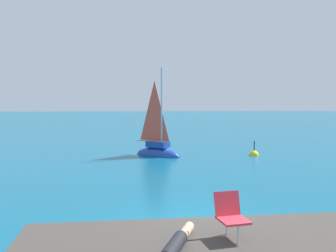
{
  "coord_description": "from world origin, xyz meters",
  "views": [
    {
      "loc": [
        -1.18,
        -9.61,
        3.46
      ],
      "look_at": [
        -0.14,
        9.26,
        1.97
      ],
      "focal_mm": 39.91,
      "sensor_mm": 36.0,
      "label": 1
    }
  ],
  "objects_px": {
    "beach_chair": "(230,213)",
    "marker_buoy": "(254,155)",
    "sailboat_near": "(158,151)",
    "person_sunbather": "(176,244)"
  },
  "relations": [
    {
      "from": "person_sunbather",
      "to": "marker_buoy",
      "type": "xyz_separation_m",
      "value": [
        5.84,
        15.67,
        -1.04
      ]
    },
    {
      "from": "sailboat_near",
      "to": "person_sunbather",
      "type": "relative_size",
      "value": 3.33
    },
    {
      "from": "marker_buoy",
      "to": "person_sunbather",
      "type": "bearing_deg",
      "value": -110.45
    },
    {
      "from": "person_sunbather",
      "to": "beach_chair",
      "type": "xyz_separation_m",
      "value": [
        1.02,
        0.56,
        0.33
      ]
    },
    {
      "from": "beach_chair",
      "to": "marker_buoy",
      "type": "bearing_deg",
      "value": 150.07
    },
    {
      "from": "sailboat_near",
      "to": "person_sunbather",
      "type": "distance_m",
      "value": 15.79
    },
    {
      "from": "beach_chair",
      "to": "marker_buoy",
      "type": "relative_size",
      "value": 0.71
    },
    {
      "from": "sailboat_near",
      "to": "marker_buoy",
      "type": "relative_size",
      "value": 4.99
    },
    {
      "from": "beach_chair",
      "to": "sailboat_near",
      "type": "bearing_deg",
      "value": 171.12
    },
    {
      "from": "person_sunbather",
      "to": "marker_buoy",
      "type": "height_order",
      "value": "person_sunbather"
    }
  ]
}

